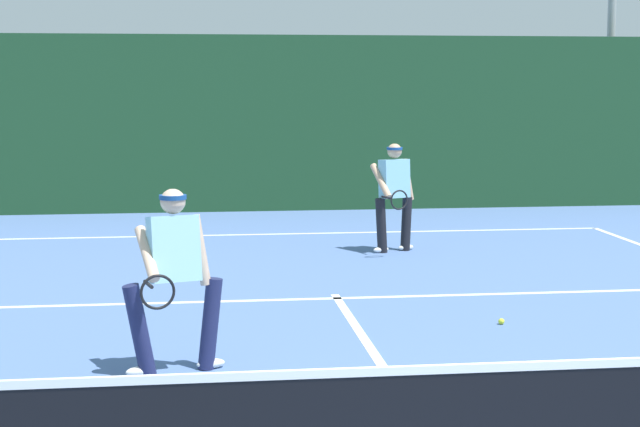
{
  "coord_description": "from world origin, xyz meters",
  "views": [
    {
      "loc": [
        -1.65,
        -5.35,
        2.55
      ],
      "look_at": [
        -0.18,
        6.36,
        1.0
      ],
      "focal_mm": 56.16,
      "sensor_mm": 36.0,
      "label": 1
    }
  ],
  "objects_px": {
    "light_pole": "(612,12)",
    "tennis_ball": "(501,321)",
    "player_near": "(174,272)",
    "player_far": "(394,192)"
  },
  "relations": [
    {
      "from": "light_pole",
      "to": "tennis_ball",
      "type": "bearing_deg",
      "value": -117.76
    },
    {
      "from": "light_pole",
      "to": "player_near",
      "type": "bearing_deg",
      "value": -126.51
    },
    {
      "from": "light_pole",
      "to": "player_far",
      "type": "bearing_deg",
      "value": -133.19
    },
    {
      "from": "player_far",
      "to": "tennis_ball",
      "type": "height_order",
      "value": "player_far"
    },
    {
      "from": "tennis_ball",
      "to": "light_pole",
      "type": "relative_size",
      "value": 0.01
    },
    {
      "from": "tennis_ball",
      "to": "player_near",
      "type": "bearing_deg",
      "value": -158.12
    },
    {
      "from": "player_near",
      "to": "tennis_ball",
      "type": "xyz_separation_m",
      "value": [
        3.4,
        1.37,
        -0.87
      ]
    },
    {
      "from": "player_near",
      "to": "light_pole",
      "type": "xyz_separation_m",
      "value": [
        9.29,
        12.55,
        3.16
      ]
    },
    {
      "from": "player_far",
      "to": "tennis_ball",
      "type": "xyz_separation_m",
      "value": [
        0.23,
        -4.67,
        -0.87
      ]
    },
    {
      "from": "tennis_ball",
      "to": "player_far",
      "type": "bearing_deg",
      "value": 92.79
    }
  ]
}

